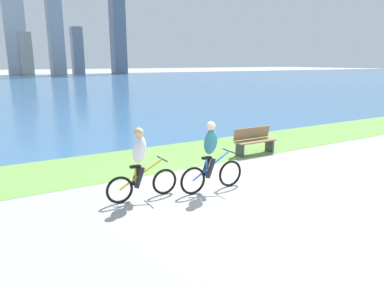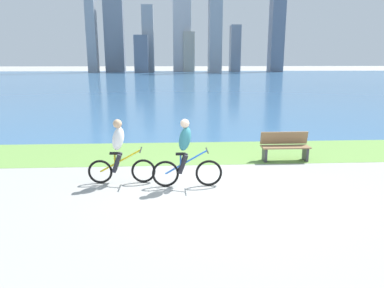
# 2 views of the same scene
# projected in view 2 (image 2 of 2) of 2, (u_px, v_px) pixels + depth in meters

# --- Properties ---
(ground_plane) EXTENTS (300.00, 300.00, 0.00)m
(ground_plane) POSITION_uv_depth(u_px,v_px,m) (213.00, 190.00, 8.79)
(ground_plane) COLOR #9E9E99
(grass_strip_bayside) EXTENTS (120.00, 3.05, 0.01)m
(grass_strip_bayside) POSITION_uv_depth(u_px,v_px,m) (201.00, 152.00, 12.35)
(grass_strip_bayside) COLOR #6B9947
(grass_strip_bayside) RESTS_ON ground
(bay_water_surface) EXTENTS (300.00, 82.71, 0.00)m
(bay_water_surface) POSITION_uv_depth(u_px,v_px,m) (178.00, 80.00, 54.01)
(bay_water_surface) COLOR #386693
(bay_water_surface) RESTS_ON ground
(cyclist_lead) EXTENTS (1.76, 0.52, 1.71)m
(cyclist_lead) POSITION_uv_depth(u_px,v_px,m) (186.00, 154.00, 8.88)
(cyclist_lead) COLOR black
(cyclist_lead) RESTS_ON ground
(cyclist_trailing) EXTENTS (1.72, 0.52, 1.66)m
(cyclist_trailing) POSITION_uv_depth(u_px,v_px,m) (119.00, 152.00, 9.13)
(cyclist_trailing) COLOR black
(cyclist_trailing) RESTS_ON ground
(bench_near_path) EXTENTS (1.50, 0.47, 0.90)m
(bench_near_path) POSITION_uv_depth(u_px,v_px,m) (285.00, 146.00, 11.29)
(bench_near_path) COLOR olive
(bench_near_path) RESTS_ON ground
(city_skyline_far_shore) EXTENTS (46.31, 11.24, 27.84)m
(city_skyline_far_shore) POSITION_uv_depth(u_px,v_px,m) (187.00, 28.00, 84.90)
(city_skyline_far_shore) COLOR #8C939E
(city_skyline_far_shore) RESTS_ON ground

